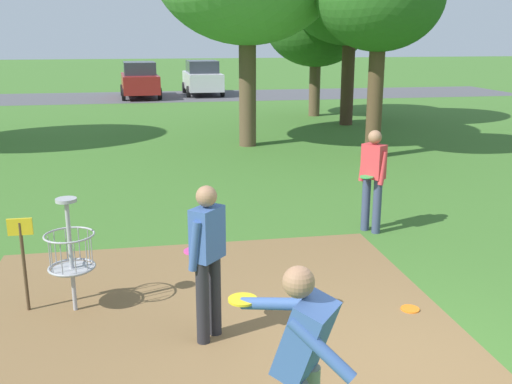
{
  "coord_description": "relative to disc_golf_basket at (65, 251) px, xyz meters",
  "views": [
    {
      "loc": [
        -2.36,
        -4.61,
        3.19
      ],
      "look_at": [
        -0.9,
        3.42,
        1.0
      ],
      "focal_mm": 41.19,
      "sensor_mm": 36.0,
      "label": 1
    }
  ],
  "objects": [
    {
      "name": "parking_lot_strip",
      "position": [
        3.4,
        25.3,
        -0.75
      ],
      "size": [
        36.0,
        6.0,
        0.01
      ],
      "primitive_type": "cube",
      "color": "#4C4C51",
      "rests_on": "ground"
    },
    {
      "name": "disc_golf_basket",
      "position": [
        0.0,
        0.0,
        0.0
      ],
      "size": [
        0.98,
        0.58,
        1.39
      ],
      "color": "#9E9EA3",
      "rests_on": "ground"
    },
    {
      "name": "parked_car_center_left",
      "position": [
        3.98,
        25.92,
        0.17
      ],
      "size": [
        2.07,
        4.25,
        1.84
      ],
      "color": "silver",
      "rests_on": "ground"
    },
    {
      "name": "player_throwing",
      "position": [
        4.59,
        2.13,
        0.21
      ],
      "size": [
        0.45,
        0.48,
        1.71
      ],
      "color": "#384260",
      "rests_on": "ground"
    },
    {
      "name": "tree_near_left",
      "position": [
        7.65,
        16.4,
        2.92
      ],
      "size": [
        4.1,
        4.1,
        5.44
      ],
      "color": "brown",
      "rests_on": "ground"
    },
    {
      "name": "frisbee_far_left",
      "position": [
        4.01,
        -0.73,
        -0.74
      ],
      "size": [
        0.22,
        0.22,
        0.02
      ],
      "primitive_type": "cylinder",
      "color": "orange",
      "rests_on": "ground"
    },
    {
      "name": "player_foreground_watching",
      "position": [
        2.0,
        -3.24,
        0.23
      ],
      "size": [
        0.73,
        1.02,
        1.71
      ],
      "color": "slate",
      "rests_on": "ground"
    },
    {
      "name": "dirt_tee_pad",
      "position": [
        1.6,
        -0.19,
        -0.75
      ],
      "size": [
        5.59,
        4.45,
        0.01
      ],
      "primitive_type": "cube",
      "color": "brown",
      "rests_on": "ground"
    },
    {
      "name": "parked_car_leftmost",
      "position": [
        0.63,
        24.93,
        0.17
      ],
      "size": [
        2.17,
        4.3,
        1.84
      ],
      "color": "maroon",
      "rests_on": "ground"
    },
    {
      "name": "frisbee_scattered_a",
      "position": [
        2.62,
        -0.79,
        -0.74
      ],
      "size": [
        0.24,
        0.24,
        0.02
      ],
      "primitive_type": "cylinder",
      "color": "#1E93DB",
      "rests_on": "ground"
    },
    {
      "name": "player_waiting_left",
      "position": [
        1.57,
        -0.96,
        0.21
      ],
      "size": [
        0.45,
        0.46,
        1.71
      ],
      "color": "#232328",
      "rests_on": "ground"
    },
    {
      "name": "ground_plane",
      "position": [
        3.4,
        -2.11,
        -0.75
      ],
      "size": [
        160.0,
        160.0,
        0.0
      ],
      "primitive_type": "plane",
      "color": "#3D6B28"
    }
  ]
}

